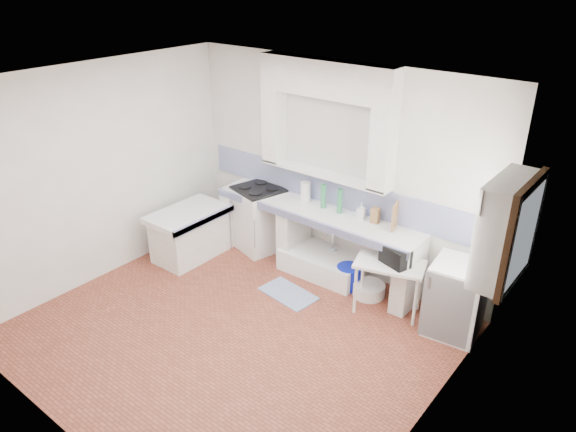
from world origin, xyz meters
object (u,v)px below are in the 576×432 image
Objects in this scene: stove at (259,219)px; side_table at (388,287)px; fridge at (456,299)px; sink at (323,264)px.

stove reaches higher than side_table.
stove is 3.06m from fridge.
side_table is (2.27, -0.27, -0.12)m from stove.
side_table is 0.80m from fridge.
stove reaches higher than fridge.
sink is at bearing 150.55° from side_table.
stove reaches higher than sink.
fridge is (0.78, 0.13, 0.10)m from side_table.
stove is 1.20m from sink.
fridge reaches higher than sink.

